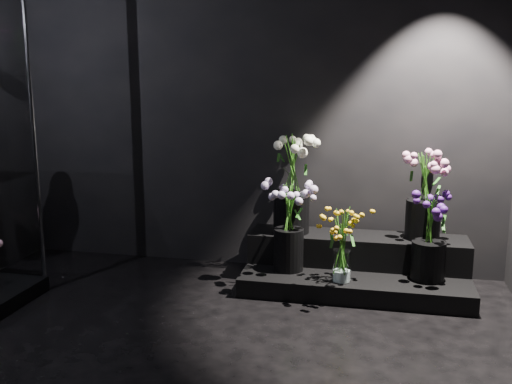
% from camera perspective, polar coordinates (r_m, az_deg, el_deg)
% --- Properties ---
extents(wall_back, '(4.00, 0.00, 4.00)m').
position_cam_1_polar(wall_back, '(4.63, -0.30, 9.48)').
color(wall_back, black).
rests_on(wall_back, floor).
extents(display_riser, '(1.65, 0.73, 0.37)m').
position_cam_1_polar(display_riser, '(4.42, 9.94, -7.29)').
color(display_riser, black).
rests_on(display_riser, floor).
extents(bouquet_orange_bells, '(0.29, 0.29, 0.52)m').
position_cam_1_polar(bouquet_orange_bells, '(4.04, 8.62, -5.20)').
color(bouquet_orange_bells, white).
rests_on(bouquet_orange_bells, display_riser).
extents(bouquet_lilac, '(0.44, 0.44, 0.67)m').
position_cam_1_polar(bouquet_lilac, '(4.21, 3.32, -2.73)').
color(bouquet_lilac, black).
rests_on(bouquet_lilac, display_riser).
extents(bouquet_purple, '(0.41, 0.41, 0.63)m').
position_cam_1_polar(bouquet_purple, '(4.19, 16.99, -3.79)').
color(bouquet_purple, black).
rests_on(bouquet_purple, display_riser).
extents(bouquet_cream_roses, '(0.45, 0.45, 0.77)m').
position_cam_1_polar(bouquet_cream_roses, '(4.38, 3.60, 1.46)').
color(bouquet_cream_roses, black).
rests_on(bouquet_cream_roses, display_riser).
extents(bouquet_pink_roses, '(0.46, 0.46, 0.64)m').
position_cam_1_polar(bouquet_pink_roses, '(4.38, 16.49, 0.10)').
color(bouquet_pink_roses, black).
rests_on(bouquet_pink_roses, display_riser).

